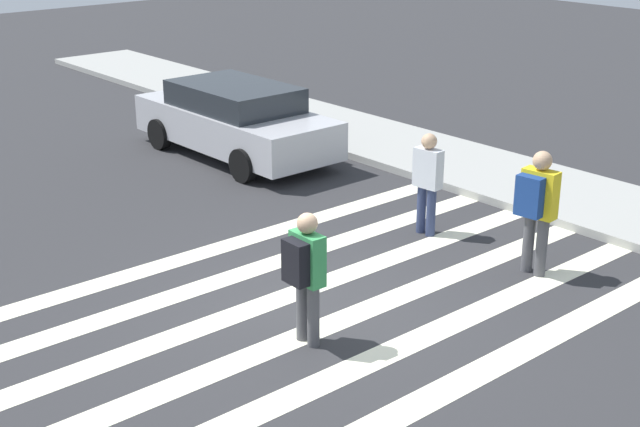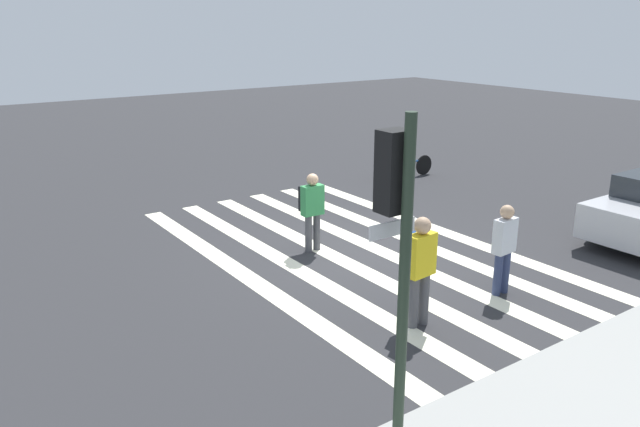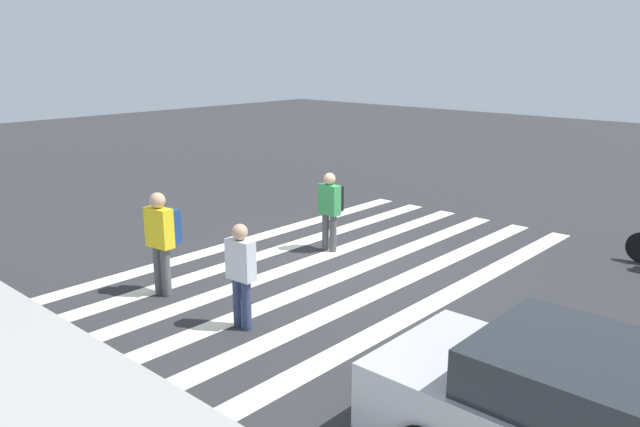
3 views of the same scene
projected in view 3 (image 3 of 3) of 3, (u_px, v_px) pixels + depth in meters
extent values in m
plane|color=#2D2D30|center=(337.00, 264.00, 12.31)|extent=(60.00, 60.00, 0.00)
cube|color=#9E9E99|center=(12.00, 381.00, 7.82)|extent=(36.00, 2.50, 0.14)
cube|color=#F2EDCC|center=(446.00, 296.00, 10.69)|extent=(0.41, 10.00, 0.01)
cube|color=#F2EDCC|center=(399.00, 282.00, 11.34)|extent=(0.41, 10.00, 0.01)
cube|color=#F2EDCC|center=(357.00, 269.00, 11.98)|extent=(0.41, 10.00, 0.01)
cube|color=#F2EDCC|center=(318.00, 258.00, 12.63)|extent=(0.41, 10.00, 0.01)
cube|color=#F2EDCC|center=(284.00, 248.00, 13.28)|extent=(0.41, 10.00, 0.01)
cube|color=#F2EDCC|center=(253.00, 239.00, 13.92)|extent=(0.41, 10.00, 0.01)
cylinder|color=#4C4C51|center=(333.00, 234.00, 12.94)|extent=(0.15, 0.15, 0.79)
cylinder|color=#4C4C51|center=(326.00, 232.00, 13.08)|extent=(0.15, 0.15, 0.79)
cube|color=#338C4C|center=(329.00, 200.00, 12.83)|extent=(0.47, 0.22, 0.63)
sphere|color=tan|center=(330.00, 179.00, 12.72)|extent=(0.25, 0.25, 0.25)
cube|color=black|center=(335.00, 198.00, 12.97)|extent=(0.35, 0.17, 0.53)
cylinder|color=#4C4C51|center=(166.00, 272.00, 10.60)|extent=(0.16, 0.16, 0.86)
cylinder|color=#4C4C51|center=(158.00, 269.00, 10.75)|extent=(0.16, 0.16, 0.86)
cube|color=yellow|center=(159.00, 228.00, 10.48)|extent=(0.52, 0.28, 0.68)
sphere|color=tan|center=(157.00, 200.00, 10.36)|extent=(0.27, 0.27, 0.27)
cube|color=navy|center=(170.00, 226.00, 10.61)|extent=(0.39, 0.22, 0.57)
cylinder|color=navy|center=(247.00, 305.00, 9.32)|extent=(0.15, 0.15, 0.78)
cylinder|color=navy|center=(238.00, 302.00, 9.46)|extent=(0.15, 0.15, 0.78)
cube|color=silver|center=(241.00, 260.00, 9.21)|extent=(0.47, 0.24, 0.62)
sphere|color=tan|center=(240.00, 232.00, 9.10)|extent=(0.24, 0.24, 0.24)
cube|color=#23282D|center=(626.00, 387.00, 5.45)|extent=(2.59, 1.70, 0.48)
cylinder|color=black|center=(508.00, 384.00, 7.27)|extent=(0.64, 0.20, 0.64)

